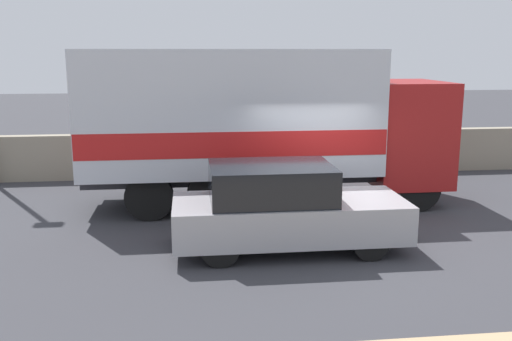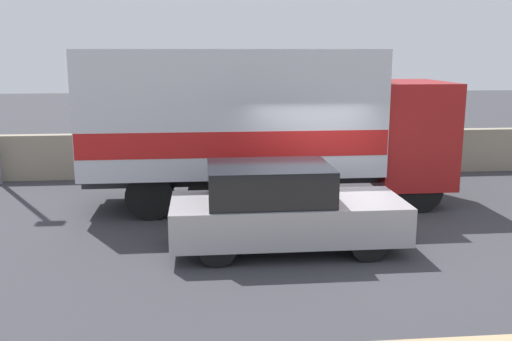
% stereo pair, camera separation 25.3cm
% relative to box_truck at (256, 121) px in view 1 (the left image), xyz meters
% --- Properties ---
extents(ground_plane, '(80.00, 80.00, 0.00)m').
position_rel_box_truck_xyz_m(ground_plane, '(1.01, -2.67, -1.97)').
color(ground_plane, '#38383D').
extents(stone_wall_backdrop, '(60.00, 0.35, 1.26)m').
position_rel_box_truck_xyz_m(stone_wall_backdrop, '(1.01, 3.23, -1.34)').
color(stone_wall_backdrop, gray).
rests_on(stone_wall_backdrop, ground_plane).
extents(box_truck, '(8.28, 2.55, 3.58)m').
position_rel_box_truck_xyz_m(box_truck, '(0.00, 0.00, 0.00)').
color(box_truck, maroon).
rests_on(box_truck, ground_plane).
extents(car_hatchback, '(4.17, 1.72, 1.57)m').
position_rel_box_truck_xyz_m(car_hatchback, '(0.13, -3.13, -1.20)').
color(car_hatchback, '#9E9EA3').
rests_on(car_hatchback, ground_plane).
extents(pedestrian, '(0.40, 0.40, 1.83)m').
position_rel_box_truck_xyz_m(pedestrian, '(4.75, 1.86, -1.02)').
color(pedestrian, slate).
rests_on(pedestrian, ground_plane).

